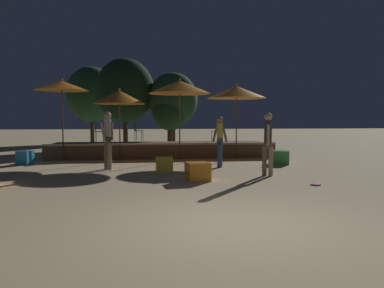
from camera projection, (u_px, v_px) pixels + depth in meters
ground_plane at (229, 226)px, 5.68m from camera, size 120.00×120.00×0.00m
wooden_deck at (162, 150)px, 16.57m from camera, size 9.50×2.70×0.66m
patio_umbrella_0 at (180, 87)px, 14.95m from camera, size 2.50×2.50×3.26m
patio_umbrella_1 at (119, 97)px, 14.74m from camera, size 2.06×2.06×2.84m
patio_umbrella_2 at (62, 86)px, 14.54m from camera, size 2.03×2.03×3.21m
patio_umbrella_3 at (237, 92)px, 15.20m from camera, size 2.40×2.40×3.06m
cube_seat_0 at (25, 158)px, 13.51m from camera, size 0.58×0.58×0.49m
cube_seat_1 at (198, 171)px, 9.89m from camera, size 0.66×0.66×0.49m
cube_seat_2 at (164, 164)px, 11.70m from camera, size 0.52×0.52×0.46m
cube_seat_3 at (280, 157)px, 13.67m from camera, size 0.80×0.80×0.49m
person_0 at (108, 137)px, 12.10m from camera, size 0.42×0.41×1.87m
person_1 at (220, 140)px, 12.60m from camera, size 0.52×0.30×1.72m
person_2 at (268, 141)px, 10.66m from camera, size 0.30×0.50×1.81m
bistro_chair_0 at (97, 129)px, 15.87m from camera, size 0.40×0.40×0.90m
bistro_chair_1 at (218, 129)px, 16.47m from camera, size 0.48×0.47×0.90m
bistro_chair_2 at (137, 129)px, 17.08m from camera, size 0.42×0.42×0.90m
frisbee_disc at (316, 184)px, 9.23m from camera, size 0.26×0.26×0.03m
background_tree_0 at (92, 94)px, 26.17m from camera, size 3.52×3.52×5.33m
background_tree_1 at (170, 111)px, 21.24m from camera, size 2.01×2.01×3.21m
background_tree_2 at (125, 91)px, 21.76m from camera, size 3.39×3.39×5.17m
background_tree_3 at (173, 100)px, 21.62m from camera, size 2.84×2.84×4.34m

